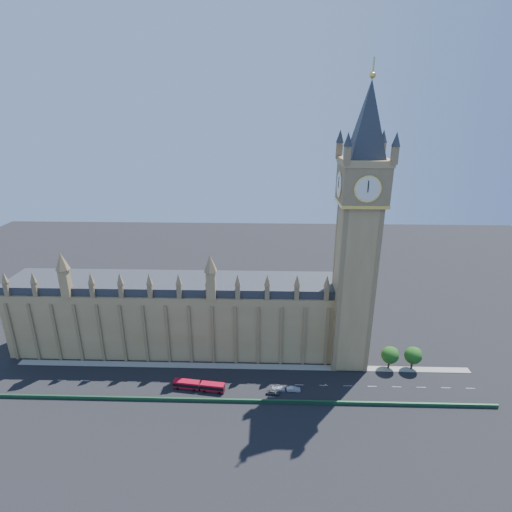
{
  "coord_description": "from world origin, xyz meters",
  "views": [
    {
      "loc": [
        8.95,
        -109.7,
        85.71
      ],
      "look_at": [
        5.3,
        10.0,
        41.72
      ],
      "focal_mm": 28.0,
      "sensor_mm": 36.0,
      "label": 1
    }
  ],
  "objects_px": {
    "car_grey": "(273,392)",
    "car_white": "(279,389)",
    "car_silver": "(294,389)",
    "red_bus": "(199,386)"
  },
  "relations": [
    {
      "from": "car_grey",
      "to": "car_white",
      "type": "relative_size",
      "value": 0.98
    },
    {
      "from": "car_silver",
      "to": "car_white",
      "type": "relative_size",
      "value": 1.06
    },
    {
      "from": "car_silver",
      "to": "car_white",
      "type": "bearing_deg",
      "value": 91.12
    },
    {
      "from": "car_silver",
      "to": "car_white",
      "type": "xyz_separation_m",
      "value": [
        -4.74,
        0.08,
        -0.12
      ]
    },
    {
      "from": "red_bus",
      "to": "car_grey",
      "type": "height_order",
      "value": "red_bus"
    },
    {
      "from": "red_bus",
      "to": "car_silver",
      "type": "height_order",
      "value": "red_bus"
    },
    {
      "from": "red_bus",
      "to": "car_silver",
      "type": "bearing_deg",
      "value": 7.6
    },
    {
      "from": "red_bus",
      "to": "car_silver",
      "type": "relative_size",
      "value": 3.83
    },
    {
      "from": "red_bus",
      "to": "car_white",
      "type": "xyz_separation_m",
      "value": [
        26.0,
        0.31,
        -0.9
      ]
    },
    {
      "from": "car_silver",
      "to": "car_white",
      "type": "height_order",
      "value": "car_silver"
    }
  ]
}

